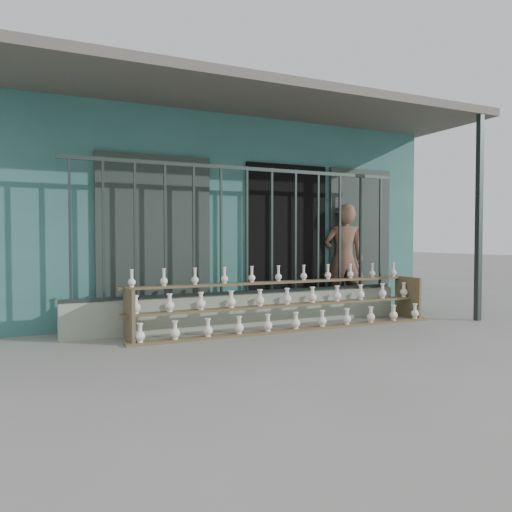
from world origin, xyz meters
name	(u,v)px	position (x,y,z in m)	size (l,w,h in m)	color
ground	(292,343)	(0.00, 0.00, 0.00)	(60.00, 60.00, 0.00)	slate
workshop_building	(186,219)	(0.00, 4.23, 1.62)	(7.40, 6.60, 3.21)	#2F635D
parapet_wall	(247,310)	(0.00, 1.30, 0.23)	(5.00, 0.20, 0.45)	gray
security_fence	(247,231)	(0.00, 1.30, 1.35)	(5.00, 0.04, 1.80)	#283330
shelf_rack	(287,302)	(0.42, 0.89, 0.36)	(4.50, 0.68, 0.85)	brown
elderly_woman	(344,259)	(1.89, 1.63, 0.90)	(0.66, 0.43, 1.80)	brown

